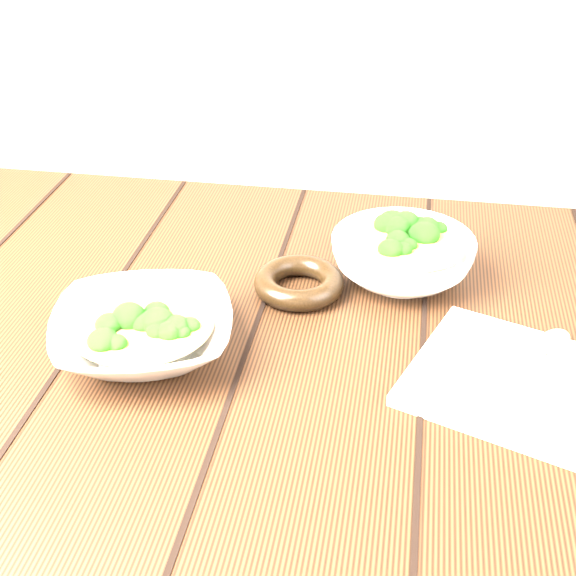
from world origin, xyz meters
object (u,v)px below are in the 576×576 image
Objects in this scene: table at (272,407)px; soup_bowl_back at (402,256)px; trivet at (299,283)px; soup_bowl_front at (143,331)px; napkin at (527,385)px.

soup_bowl_back is at bearing 45.04° from table.
soup_bowl_back is 0.14m from trivet.
soup_bowl_front reaches higher than trivet.
table is 4.77× the size of soup_bowl_front.
soup_bowl_back is at bearing 37.09° from soup_bowl_front.
soup_bowl_front is at bearing -134.86° from trivet.
soup_bowl_back is at bearing 24.41° from trivet.
soup_bowl_back reaches higher than napkin.
trivet reaches higher than napkin.
soup_bowl_back reaches higher than soup_bowl_front.
table is at bearing -172.56° from napkin.
trivet is (-0.13, -0.06, -0.02)m from soup_bowl_back.
table is at bearing -102.21° from trivet.
trivet is at bearing 45.14° from soup_bowl_front.
soup_bowl_back is 0.26m from napkin.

